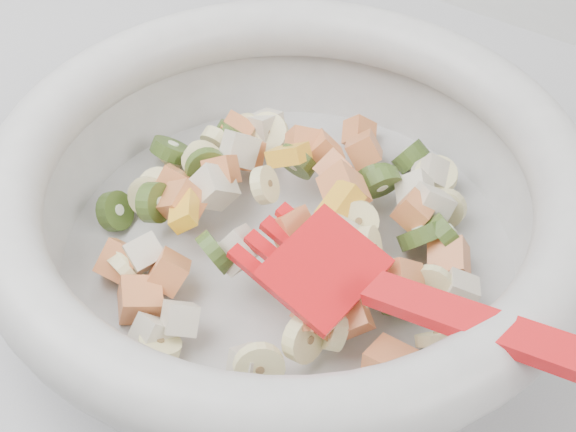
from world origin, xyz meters
The scene contains 1 object.
mixing_bowl centered at (0.03, 1.40, 0.95)m, with size 0.44×0.35×0.13m.
Camera 1 is at (0.23, 1.09, 1.31)m, focal length 55.00 mm.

